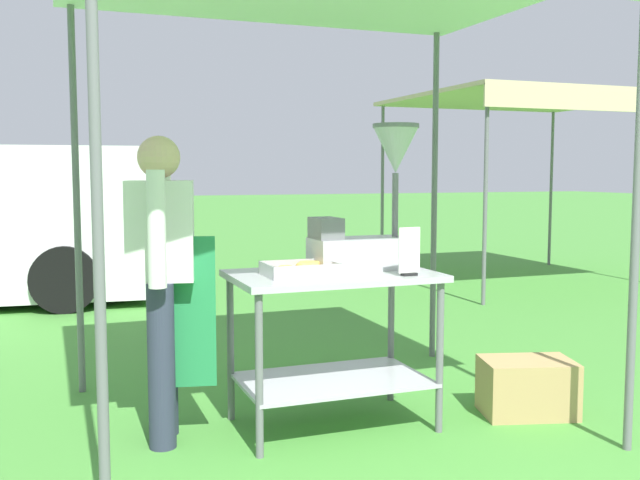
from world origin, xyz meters
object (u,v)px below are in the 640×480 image
Objects in this scene: donut_tray at (300,270)px; vendor at (162,272)px; neighbour_tent at (529,103)px; donut_cart at (333,314)px; donut_fryer at (371,213)px; supply_crate at (527,387)px; menu_sign at (409,255)px.

vendor reaches higher than donut_tray.
neighbour_tent reaches higher than donut_tray.
vendor is at bearing 173.63° from donut_cart.
donut_fryer is (0.47, 0.12, 0.29)m from donut_tray.
supply_crate is at bearing -19.50° from donut_fryer.
menu_sign is (0.34, -0.25, 0.35)m from donut_cart.
menu_sign reaches higher than donut_cart.
donut_tray is at bearing -169.04° from donut_cart.
donut_tray reaches higher than supply_crate.
donut_tray is 0.59m from menu_sign.
donut_fryer is 3.19× the size of menu_sign.
donut_tray reaches higher than donut_cart.
supply_crate is at bearing -9.13° from vendor.
menu_sign is 6.04m from neighbour_tent.
donut_cart is 1.35× the size of donut_fryer.
donut_fryer reaches higher than donut_cart.
donut_cart is at bearing -6.37° from vendor.
neighbour_tent is at bearing 43.65° from donut_cart.
donut_cart is 0.62m from donut_fryer.
donut_fryer is at bearing 16.97° from donut_cart.
neighbour_tent reaches higher than donut_fryer.
donut_tray is 0.13× the size of neighbour_tent.
menu_sign is at bearing -178.30° from supply_crate.
vendor is 2.69× the size of supply_crate.
donut_tray is at bearing -11.21° from vendor.
donut_tray is 0.64× the size of supply_crate.
menu_sign is 1.14m from supply_crate.
menu_sign is at bearing -36.44° from donut_cart.
menu_sign is (0.54, -0.21, 0.08)m from donut_tray.
vendor is 0.53× the size of neighbour_tent.
donut_fryer is (0.27, 0.08, 0.56)m from donut_cart.
menu_sign is (0.07, -0.33, -0.21)m from donut_fryer.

